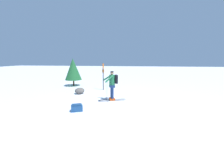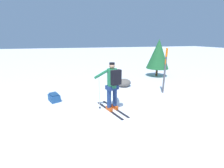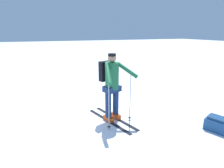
# 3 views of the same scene
# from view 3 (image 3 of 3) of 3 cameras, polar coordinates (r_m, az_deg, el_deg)

# --- Properties ---
(ground_plane) EXTENTS (80.00, 80.00, 0.00)m
(ground_plane) POSITION_cam_3_polar(r_m,az_deg,el_deg) (5.21, -6.29, -8.29)
(ground_plane) COLOR white
(skier) EXTENTS (1.01, 1.65, 1.71)m
(skier) POSITION_cam_3_polar(r_m,az_deg,el_deg) (4.27, -0.18, 0.32)
(skier) COLOR black
(skier) RESTS_ON ground_plane
(dropped_backpack) EXTENTS (0.53, 0.62, 0.33)m
(dropped_backpack) POSITION_cam_3_polar(r_m,az_deg,el_deg) (4.78, 31.37, -11.19)
(dropped_backpack) COLOR navy
(dropped_backpack) RESTS_ON ground_plane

